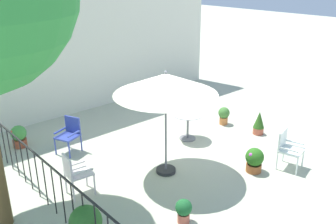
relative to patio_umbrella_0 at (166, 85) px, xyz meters
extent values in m
plane|color=#B3B59C|center=(0.83, 0.41, -2.06)|extent=(60.00, 60.00, 0.00)
cube|color=silver|center=(0.83, 4.81, 0.44)|extent=(10.24, 0.30, 5.01)
cube|color=black|center=(-2.54, 0.41, -1.06)|extent=(0.03, 5.86, 0.03)
cylinder|color=black|center=(-2.54, -0.87, -1.56)|extent=(0.02, 0.02, 1.00)
cylinder|color=black|center=(-2.54, -0.50, -1.56)|extent=(0.02, 0.02, 1.00)
cylinder|color=black|center=(-2.54, -0.14, -1.56)|extent=(0.02, 0.02, 1.00)
cylinder|color=black|center=(-2.54, 0.23, -1.56)|extent=(0.02, 0.02, 1.00)
cylinder|color=black|center=(-2.54, 0.60, -1.56)|extent=(0.02, 0.02, 1.00)
cylinder|color=black|center=(-2.54, 0.96, -1.56)|extent=(0.02, 0.02, 1.00)
cylinder|color=black|center=(-2.54, 1.33, -1.56)|extent=(0.02, 0.02, 1.00)
cylinder|color=black|center=(-2.54, 1.69, -1.56)|extent=(0.02, 0.02, 1.00)
cylinder|color=black|center=(-2.54, 2.06, -1.56)|extent=(0.02, 0.02, 1.00)
cylinder|color=black|center=(-2.54, 2.43, -1.56)|extent=(0.02, 0.02, 1.00)
cylinder|color=black|center=(-2.54, 2.79, -1.56)|extent=(0.02, 0.02, 1.00)
sphere|color=#327E36|center=(-2.51, 0.91, 1.72)|extent=(2.00, 2.00, 2.00)
cylinder|color=#2D2D2D|center=(0.00, 0.00, -2.02)|extent=(0.44, 0.44, 0.08)
cylinder|color=slate|center=(0.00, 0.00, -0.91)|extent=(0.04, 0.04, 2.30)
cone|color=beige|center=(0.00, 0.00, 0.02)|extent=(2.21, 2.21, 0.44)
sphere|color=slate|center=(0.00, 0.00, 0.27)|extent=(0.06, 0.06, 0.06)
cylinder|color=white|center=(1.58, 0.91, -1.35)|extent=(0.80, 0.80, 0.02)
cylinder|color=slate|center=(1.58, 0.91, -1.71)|extent=(0.06, 0.06, 0.70)
cylinder|color=slate|center=(1.58, 0.91, -2.04)|extent=(0.44, 0.44, 0.03)
cube|color=#34449F|center=(-1.18, 2.32, -1.62)|extent=(0.63, 0.62, 0.04)
cube|color=#34449F|center=(-0.98, 2.40, -1.39)|extent=(0.21, 0.43, 0.42)
cube|color=#34449F|center=(-1.27, 2.51, -1.50)|extent=(0.42, 0.21, 0.03)
cube|color=#34449F|center=(-1.10, 2.12, -1.50)|extent=(0.42, 0.21, 0.03)
cylinder|color=#34449F|center=(-1.48, 2.43, -1.85)|extent=(0.04, 0.04, 0.42)
cylinder|color=#34449F|center=(-1.31, 2.03, -1.85)|extent=(0.04, 0.04, 0.42)
cylinder|color=#34449F|center=(-1.06, 2.60, -1.85)|extent=(0.04, 0.04, 0.42)
cylinder|color=#34449F|center=(-0.89, 2.20, -1.85)|extent=(0.04, 0.04, 0.42)
cube|color=white|center=(2.24, -1.76, -1.61)|extent=(0.59, 0.59, 0.04)
cube|color=white|center=(2.19, -1.54, -1.38)|extent=(0.47, 0.15, 0.42)
cube|color=white|center=(2.02, -1.81, -1.49)|extent=(0.14, 0.44, 0.03)
cube|color=white|center=(2.46, -1.71, -1.49)|extent=(0.14, 0.44, 0.03)
cylinder|color=white|center=(2.07, -2.03, -1.85)|extent=(0.04, 0.04, 0.43)
cylinder|color=white|center=(2.51, -1.93, -1.85)|extent=(0.04, 0.04, 0.43)
cylinder|color=white|center=(1.96, -1.60, -1.85)|extent=(0.04, 0.04, 0.43)
cylinder|color=white|center=(2.41, -1.49, -1.85)|extent=(0.04, 0.04, 0.43)
cube|color=silver|center=(-1.87, 0.51, -1.58)|extent=(0.53, 0.48, 0.04)
cube|color=silver|center=(-2.09, 0.53, -1.35)|extent=(0.08, 0.41, 0.42)
cube|color=silver|center=(-1.89, 0.31, -1.46)|extent=(0.44, 0.08, 0.03)
cube|color=silver|center=(-1.85, 0.70, -1.46)|extent=(0.44, 0.08, 0.03)
cylinder|color=silver|center=(-1.66, 0.29, -1.83)|extent=(0.04, 0.04, 0.46)
cylinder|color=silver|center=(-1.62, 0.68, -1.83)|extent=(0.04, 0.04, 0.46)
cylinder|color=silver|center=(-2.11, 0.33, -1.83)|extent=(0.04, 0.04, 0.46)
cylinder|color=silver|center=(-2.07, 0.72, -1.83)|extent=(0.04, 0.04, 0.46)
cylinder|color=#A3472D|center=(-1.96, 3.46, -1.95)|extent=(0.35, 0.35, 0.21)
cylinder|color=#382819|center=(-1.96, 3.46, -1.86)|extent=(0.31, 0.31, 0.02)
sphere|color=#479B42|center=(-1.96, 3.46, -1.68)|extent=(0.39, 0.39, 0.39)
sphere|color=#E45233|center=(-1.88, 3.53, -1.62)|extent=(0.10, 0.10, 0.10)
sphere|color=#E45233|center=(-1.89, 3.38, -1.63)|extent=(0.07, 0.07, 0.07)
sphere|color=#E45233|center=(-2.11, 3.45, -1.61)|extent=(0.11, 0.11, 0.11)
sphere|color=#E45233|center=(-2.00, 3.60, -1.71)|extent=(0.08, 0.08, 0.08)
cylinder|color=#C0713C|center=(3.09, 0.92, -1.95)|extent=(0.24, 0.24, 0.22)
cylinder|color=#382819|center=(3.09, 0.92, -1.85)|extent=(0.21, 0.21, 0.02)
sphere|color=#3F7331|center=(3.09, 0.92, -1.70)|extent=(0.33, 0.33, 0.33)
sphere|color=#2D6526|center=(-2.55, -0.94, -1.56)|extent=(0.54, 0.54, 0.54)
cylinder|color=#9A5329|center=(1.50, -1.30, -1.97)|extent=(0.35, 0.35, 0.19)
cylinder|color=#382819|center=(1.50, -1.30, -1.88)|extent=(0.31, 0.31, 0.02)
sphere|color=#29651A|center=(1.50, -1.30, -1.69)|extent=(0.41, 0.41, 0.41)
sphere|color=#C14AB3|center=(1.57, -1.43, -1.63)|extent=(0.09, 0.09, 0.09)
sphere|color=#C14AB3|center=(1.38, -1.35, -1.73)|extent=(0.09, 0.09, 0.09)
sphere|color=#C14AB3|center=(1.36, -1.30, -1.60)|extent=(0.11, 0.11, 0.11)
cylinder|color=#C7624C|center=(-0.93, -1.54, -1.97)|extent=(0.22, 0.22, 0.19)
cylinder|color=#382819|center=(-0.93, -1.54, -1.88)|extent=(0.19, 0.19, 0.02)
sphere|color=#1C5E2B|center=(-0.93, -1.54, -1.74)|extent=(0.31, 0.31, 0.31)
sphere|color=#DD3866|center=(-0.88, -1.42, -1.75)|extent=(0.06, 0.06, 0.06)
sphere|color=#DD3866|center=(-0.99, -1.48, -1.69)|extent=(0.09, 0.09, 0.09)
cylinder|color=#B3563E|center=(3.27, -0.17, -1.97)|extent=(0.29, 0.29, 0.19)
cylinder|color=#382819|center=(3.27, -0.17, -1.88)|extent=(0.26, 0.26, 0.02)
cone|color=#2B581B|center=(3.27, -0.17, -1.64)|extent=(0.30, 0.30, 0.47)
camera|label=1|loc=(-4.79, -5.44, 2.23)|focal=39.27mm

